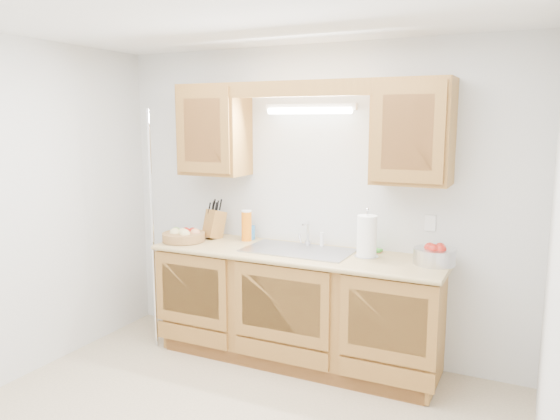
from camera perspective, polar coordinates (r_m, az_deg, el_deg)
The scene contains 17 objects.
room at distance 3.16m, azimuth -6.95°, elevation -2.73°, with size 3.52×3.50×2.50m.
base_cabinets at distance 4.40m, azimuth 1.84°, elevation -10.13°, with size 2.20×0.60×0.86m, color #A36F2F.
countertop at distance 4.26m, azimuth 1.79°, elevation -4.60°, with size 2.30×0.63×0.04m, color tan.
upper_cabinet_left at distance 4.66m, azimuth -6.86°, elevation 8.29°, with size 0.55×0.33×0.75m, color #A36F2F.
upper_cabinet_right at distance 4.02m, azimuth 13.74°, elevation 7.93°, with size 0.55×0.33×0.75m, color #A36F2F.
valance at distance 4.14m, azimuth 1.91°, elevation 12.58°, with size 2.20×0.05×0.12m, color #A36F2F.
fluorescent_fixture at distance 4.35m, azimuth 3.13°, elevation 10.54°, with size 0.76×0.08×0.08m.
sink at distance 4.29m, azimuth 1.90°, elevation -5.21°, with size 0.84×0.46×0.36m.
wire_shelf_pole at distance 4.64m, azimuth -13.18°, elevation -2.16°, with size 0.03×0.03×2.00m, color silver.
outlet_plate at distance 4.22m, azimuth 15.43°, elevation -1.32°, with size 0.08×0.01×0.12m, color white.
fruit_basket at distance 4.66m, azimuth -10.02°, elevation -2.65°, with size 0.47×0.47×0.11m.
knife_block at distance 4.74m, azimuth -6.88°, elevation -1.43°, with size 0.17×0.22×0.35m.
orange_canister at distance 4.61m, azimuth -3.51°, elevation -1.63°, with size 0.10×0.10×0.26m.
soap_bottle at distance 4.64m, azimuth -3.30°, elevation -2.04°, with size 0.08×0.08×0.18m, color #2677C2.
sponge at distance 4.30m, azimuth 9.74°, elevation -4.19°, with size 0.13×0.09×0.03m.
paper_towel at distance 4.09m, azimuth 9.06°, elevation -2.77°, with size 0.18×0.18×0.37m.
apple_bowl at distance 4.01m, azimuth 15.85°, elevation -4.55°, with size 0.33×0.33×0.15m.
Camera 1 is at (1.67, -2.59, 1.91)m, focal length 35.00 mm.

